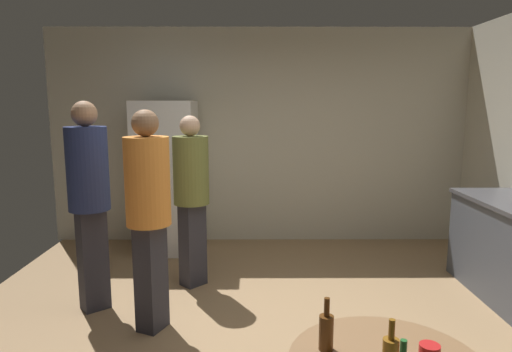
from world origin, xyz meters
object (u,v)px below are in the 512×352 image
at_px(person_in_navy_shirt, 89,190).
at_px(person_in_orange_shirt, 148,204).
at_px(person_in_olive_shirt, 191,188).
at_px(refrigerator, 167,177).
at_px(beer_bottle_brown, 326,331).

bearing_deg(person_in_navy_shirt, person_in_orange_shirt, 18.74).
bearing_deg(person_in_orange_shirt, person_in_navy_shirt, 172.27).
bearing_deg(person_in_olive_shirt, refrigerator, 156.51).
bearing_deg(person_in_orange_shirt, person_in_olive_shirt, 100.70).
height_order(beer_bottle_brown, person_in_orange_shirt, person_in_orange_shirt).
height_order(refrigerator, person_in_olive_shirt, refrigerator).
bearing_deg(person_in_navy_shirt, person_in_olive_shirt, 83.73).
bearing_deg(person_in_orange_shirt, refrigerator, 120.94).
height_order(person_in_olive_shirt, person_in_orange_shirt, person_in_orange_shirt).
xyz_separation_m(person_in_navy_shirt, person_in_orange_shirt, (0.58, -0.36, -0.04)).
xyz_separation_m(beer_bottle_brown, person_in_olive_shirt, (-0.90, 2.44, 0.15)).
bearing_deg(beer_bottle_brown, person_in_navy_shirt, 131.21).
xyz_separation_m(refrigerator, person_in_olive_shirt, (0.44, -1.07, 0.07)).
distance_m(refrigerator, person_in_orange_shirt, 1.96).
bearing_deg(person_in_orange_shirt, beer_bottle_brown, -30.85).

